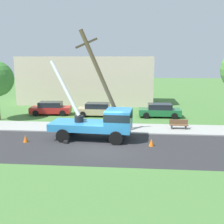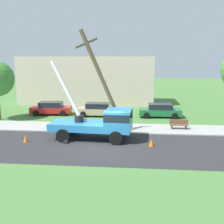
{
  "view_description": "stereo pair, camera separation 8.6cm",
  "coord_description": "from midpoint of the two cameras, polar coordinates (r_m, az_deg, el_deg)",
  "views": [
    {
      "loc": [
        2.21,
        -18.1,
        6.08
      ],
      "look_at": [
        0.41,
        2.1,
        2.12
      ],
      "focal_mm": 43.58,
      "sensor_mm": 36.0,
      "label": 1
    },
    {
      "loc": [
        2.29,
        -18.09,
        6.08
      ],
      "look_at": [
        0.41,
        2.1,
        2.12
      ],
      "focal_mm": 43.58,
      "sensor_mm": 36.0,
      "label": 2
    }
  ],
  "objects": [
    {
      "name": "sidewalk_strip",
      "position": [
        24.2,
        -0.41,
        -3.36
      ],
      "size": [
        80.0,
        3.36,
        0.1
      ],
      "primitive_type": "cube",
      "color": "#9E9E99",
      "rests_on": "ground"
    },
    {
      "name": "lowrise_building_backdrop",
      "position": [
        38.08,
        -5.33,
        6.68
      ],
      "size": [
        18.0,
        6.0,
        6.4
      ],
      "primitive_type": "cube",
      "color": "beige",
      "rests_on": "ground"
    },
    {
      "name": "parked_sedan_red",
      "position": [
        30.89,
        -12.83,
        0.78
      ],
      "size": [
        4.55,
        2.28,
        1.42
      ],
      "color": "#B21E1E",
      "rests_on": "ground"
    },
    {
      "name": "traffic_cone_curbside",
      "position": [
        21.98,
        0.24,
        -4.23
      ],
      "size": [
        0.36,
        0.36,
        0.56
      ],
      "primitive_type": "cone",
      "color": "orange",
      "rests_on": "ground"
    },
    {
      "name": "utility_truck",
      "position": [
        20.71,
        -2.27,
        -1.98
      ],
      "size": [
        6.74,
        3.22,
        5.98
      ],
      "color": "#2D84C6",
      "rests_on": "ground"
    },
    {
      "name": "parked_sedan_tan",
      "position": [
        29.37,
        -3.14,
        0.52
      ],
      "size": [
        4.41,
        2.04,
        1.42
      ],
      "color": "tan",
      "rests_on": "ground"
    },
    {
      "name": "parked_sedan_green",
      "position": [
        29.24,
        9.87,
        0.32
      ],
      "size": [
        4.42,
        2.06,
        1.42
      ],
      "color": "#1E6638",
      "rests_on": "ground"
    },
    {
      "name": "park_bench",
      "position": [
        24.35,
        13.72,
        -2.6
      ],
      "size": [
        1.6,
        0.45,
        0.9
      ],
      "color": "brown",
      "rests_on": "ground"
    },
    {
      "name": "road_asphalt",
      "position": [
        19.22,
        -1.92,
        -7.37
      ],
      "size": [
        80.0,
        7.12,
        0.01
      ],
      "primitive_type": "cube",
      "color": "#2B2B2D",
      "rests_on": "ground"
    },
    {
      "name": "traffic_cone_behind",
      "position": [
        21.25,
        -17.78,
        -5.32
      ],
      "size": [
        0.36,
        0.36,
        0.56
      ],
      "primitive_type": "cone",
      "color": "orange",
      "rests_on": "ground"
    },
    {
      "name": "traffic_cone_ahead",
      "position": [
        19.56,
        8.15,
        -6.3
      ],
      "size": [
        0.36,
        0.36,
        0.56
      ],
      "primitive_type": "cone",
      "color": "orange",
      "rests_on": "ground"
    },
    {
      "name": "leaning_utility_pole",
      "position": [
        21.64,
        -1.95,
        6.28
      ],
      "size": [
        3.99,
        1.67,
        8.38
      ],
      "color": "brown",
      "rests_on": "ground"
    },
    {
      "name": "ground_plane",
      "position": [
        30.78,
        0.79,
        -0.33
      ],
      "size": [
        120.0,
        120.0,
        0.0
      ],
      "primitive_type": "plane",
      "color": "#477538"
    }
  ]
}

